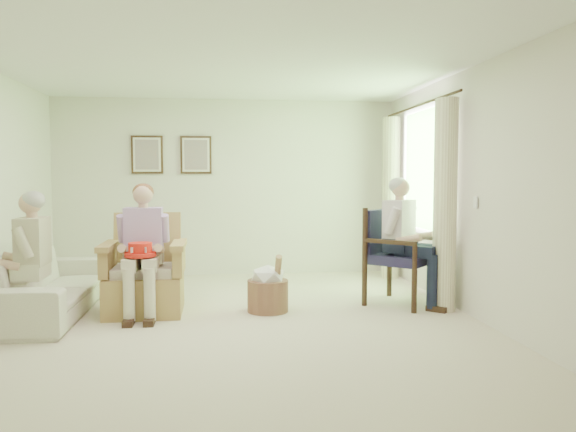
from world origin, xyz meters
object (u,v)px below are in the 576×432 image
Objects in this scene: wood_armchair at (399,252)px; person_sofa at (27,251)px; sofa at (46,284)px; hatbox at (268,288)px; wicker_armchair at (145,281)px; red_hat at (140,251)px; person_wicker at (143,240)px; person_dark at (404,231)px.

person_sofa is at bearing 142.34° from wood_armchair.
sofa and hatbox have the same top height.
wicker_armchair is 0.51m from red_hat.
wood_armchair is at bearing 10.15° from hatbox.
person_sofa is at bearing -170.41° from red_hat.
person_wicker is 1.43m from hatbox.
person_wicker is at bearing -180.00° from hatbox.
sofa is 3.94m from person_dark.
person_wicker is at bearing 138.29° from wood_armchair.
sofa is at bearing 169.24° from person_wicker.
wicker_armchair is 1.04m from sofa.
wicker_armchair is 1.23m from person_sofa.
person_wicker is 0.96× the size of person_dark.
wood_armchair is 1.61m from hatbox.
person_wicker is 1.10m from person_sofa.
person_sofa is (-1.04, -0.52, 0.41)m from wicker_armchair.
person_sofa is (-1.04, -0.38, -0.05)m from person_wicker.
person_dark is (2.86, -0.04, 0.51)m from wicker_armchair.
sofa is (-3.90, -0.09, -0.27)m from wood_armchair.
hatbox is (1.32, -0.14, -0.08)m from wicker_armchair.
wicker_armchair is 0.78× the size of person_wicker.
wicker_armchair is at bearing 115.58° from person_sofa.
hatbox is (2.35, -0.18, -0.07)m from sofa.
person_dark reaches higher than red_hat.
person_dark is 2.88m from red_hat.
person_dark is 2.19× the size of hatbox.
person_wicker reaches higher than sofa.
wicker_armchair is at bearing 90.48° from red_hat.
person_wicker reaches higher than wicker_armchair.
person_wicker is at bearing -90.63° from wicker_armchair.
wood_armchair is at bearing 2.10° from wicker_armchair.
hatbox is at bearing 98.07° from person_sofa.
person_dark is (3.90, -0.09, 0.52)m from sofa.
person_dark is (0.00, -0.18, 0.26)m from wood_armchair.
person_dark is at bearing 3.67° from hatbox.
wicker_armchair is 2.88m from wood_armchair.
sofa is 1.56× the size of person_dark.
sofa is at bearing 131.51° from person_dark.
person_wicker is at bearing 109.05° from person_sofa.
person_sofa reaches higher than wicker_armchair.
person_sofa is at bearing 180.00° from sofa.
sofa is 1.63× the size of person_wicker.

